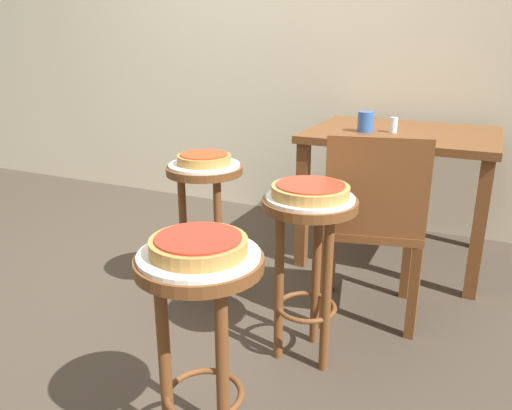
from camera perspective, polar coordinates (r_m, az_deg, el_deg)
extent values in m
plane|color=#42382D|center=(2.50, -12.89, -11.03)|extent=(6.00, 6.00, 0.00)
cylinder|color=brown|center=(1.36, -6.42, -6.52)|extent=(0.35, 0.35, 0.03)
cylinder|color=brown|center=(1.60, -3.92, -15.71)|extent=(0.04, 0.04, 0.62)
cylinder|color=brown|center=(1.53, -10.21, -17.75)|extent=(0.04, 0.04, 0.62)
cylinder|color=brown|center=(1.45, -3.76, -19.84)|extent=(0.04, 0.04, 0.62)
torus|color=brown|center=(1.58, -5.85, -20.44)|extent=(0.24, 0.24, 0.02)
cylinder|color=white|center=(1.35, -6.46, -5.61)|extent=(0.33, 0.33, 0.01)
cylinder|color=#B78442|center=(1.34, -6.50, -4.60)|extent=(0.26, 0.26, 0.04)
cylinder|color=red|center=(1.33, -6.53, -3.69)|extent=(0.23, 0.23, 0.01)
cylinder|color=brown|center=(1.83, 6.11, 0.11)|extent=(0.35, 0.35, 0.03)
cylinder|color=brown|center=(2.05, 6.81, -7.73)|extent=(0.04, 0.04, 0.62)
cylinder|color=brown|center=(1.94, 2.61, -9.17)|extent=(0.04, 0.04, 0.62)
cylinder|color=brown|center=(1.89, 7.94, -10.20)|extent=(0.04, 0.04, 0.62)
torus|color=brown|center=(2.00, 5.70, -11.37)|extent=(0.24, 0.24, 0.02)
cylinder|color=silver|center=(1.83, 6.13, 0.81)|extent=(0.32, 0.32, 0.01)
cylinder|color=tan|center=(1.82, 6.16, 1.59)|extent=(0.28, 0.28, 0.04)
cylinder|color=#B23823|center=(1.81, 6.19, 2.29)|extent=(0.25, 0.25, 0.01)
cylinder|color=brown|center=(2.31, -5.83, 3.95)|extent=(0.35, 0.35, 0.03)
cylinder|color=brown|center=(2.50, -4.33, -2.76)|extent=(0.04, 0.04, 0.62)
cylinder|color=brown|center=(2.42, -8.15, -3.65)|extent=(0.04, 0.04, 0.62)
cylinder|color=brown|center=(2.33, -4.27, -4.41)|extent=(0.04, 0.04, 0.62)
torus|color=brown|center=(2.45, -5.52, -5.60)|extent=(0.24, 0.24, 0.02)
cylinder|color=white|center=(2.31, -5.85, 4.52)|extent=(0.32, 0.32, 0.01)
cylinder|color=#B78442|center=(2.30, -5.87, 5.15)|extent=(0.24, 0.24, 0.04)
cylinder|color=red|center=(2.29, -5.89, 5.71)|extent=(0.21, 0.21, 0.01)
cube|color=brown|center=(2.86, 16.21, 7.65)|extent=(0.98, 0.78, 0.04)
cube|color=brown|center=(2.73, 5.24, -0.11)|extent=(0.06, 0.06, 0.69)
cube|color=brown|center=(2.59, 23.81, -2.70)|extent=(0.06, 0.06, 0.69)
cube|color=brown|center=(3.35, 9.24, 3.21)|extent=(0.06, 0.06, 0.69)
cube|color=brown|center=(3.24, 24.30, 1.26)|extent=(0.06, 0.06, 0.69)
cylinder|color=#3360B2|center=(2.77, 12.26, 9.17)|extent=(0.08, 0.08, 0.11)
cylinder|color=white|center=(2.79, 15.28, 8.72)|extent=(0.04, 0.04, 0.08)
cube|color=brown|center=(2.27, 12.99, -2.08)|extent=(0.48, 0.48, 0.04)
cube|color=brown|center=(2.03, 13.46, 1.94)|extent=(0.40, 0.12, 0.40)
cube|color=brown|center=(2.53, 16.68, -5.72)|extent=(0.04, 0.04, 0.42)
cube|color=brown|center=(2.52, 8.49, -5.21)|extent=(0.04, 0.04, 0.42)
cube|color=brown|center=(2.21, 17.33, -9.46)|extent=(0.04, 0.04, 0.42)
cube|color=brown|center=(2.20, 7.86, -8.90)|extent=(0.04, 0.04, 0.42)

